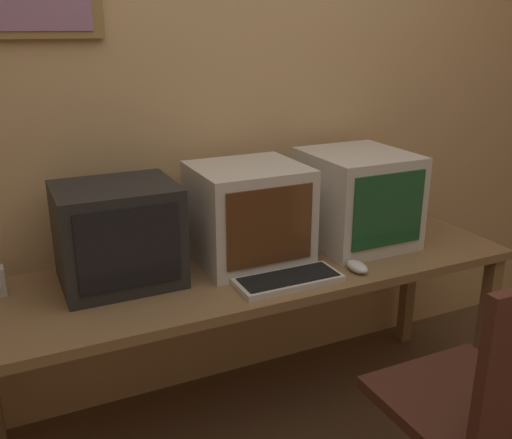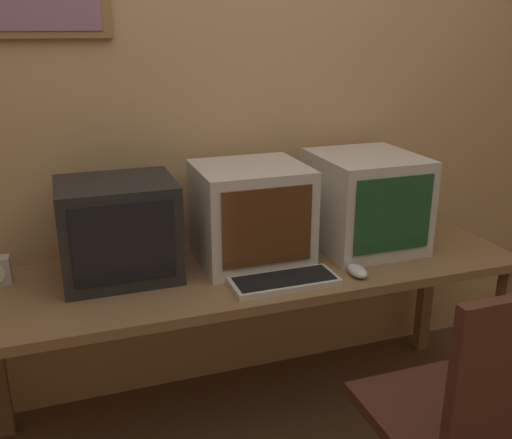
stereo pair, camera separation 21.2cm
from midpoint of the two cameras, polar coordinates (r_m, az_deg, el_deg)
wall_back at (r=2.40m, az=-0.75°, el=12.19°), size 8.00×0.08×2.60m
desk at (r=2.22m, az=2.75°, el=-6.54°), size 2.07×0.61×0.70m
monitor_left at (r=2.10m, az=-10.80°, el=-1.03°), size 0.41×0.35×0.36m
monitor_center at (r=2.21m, az=2.21°, el=0.57°), size 0.41×0.38×0.38m
monitor_right at (r=2.41m, az=13.38°, el=1.76°), size 0.40×0.43×0.39m
keyboard_main at (r=2.06m, az=5.82°, el=-6.22°), size 0.39×0.16×0.03m
mouse_near_keyboard at (r=2.17m, az=12.89°, el=-5.10°), size 0.06×0.11×0.04m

